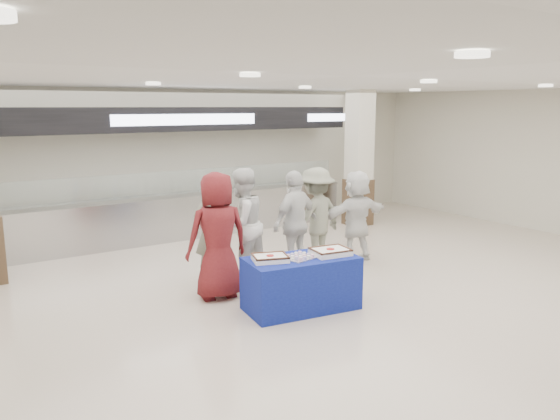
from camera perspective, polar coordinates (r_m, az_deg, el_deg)
ground at (r=7.82m, az=6.74°, el=-10.43°), size 14.00×14.00×0.00m
serving_line at (r=12.02m, az=-10.10°, el=2.68°), size 8.70×0.85×2.80m
column_right at (r=13.15m, az=8.25°, el=5.05°), size 0.55×0.55×3.20m
display_table at (r=7.72m, az=2.22°, el=-7.67°), size 1.65×1.00×0.75m
sheet_cake_left at (r=7.43m, az=-1.04°, el=-5.00°), size 0.56×0.49×0.10m
sheet_cake_right at (r=7.76m, az=5.29°, el=-4.31°), size 0.57×0.47×0.10m
cupcake_tray at (r=7.54m, az=2.14°, el=-4.88°), size 0.44×0.37×0.06m
civilian_maroon at (r=8.07m, az=-6.55°, el=-2.69°), size 1.00×0.72×1.90m
soldier_a at (r=8.69m, az=-7.15°, el=-2.18°), size 0.69×0.50×1.76m
chef_tall at (r=8.95m, az=-4.01°, el=-1.47°), size 1.04×0.90×1.84m
chef_short at (r=9.16m, az=1.60°, el=-1.37°), size 1.12×0.68×1.78m
soldier_b at (r=9.72m, az=3.78°, el=-0.72°), size 1.23×0.84×1.77m
civilian_white at (r=10.10m, az=7.98°, el=-0.61°), size 1.57×0.54×1.68m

